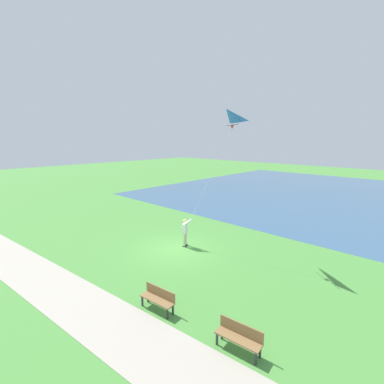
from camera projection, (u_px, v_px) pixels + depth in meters
name	position (u px, v px, depth m)	size (l,w,h in m)	color
ground_plane	(175.00, 249.00, 16.41)	(120.00, 120.00, 0.00)	#4C8E3D
lake_water	(352.00, 197.00, 31.27)	(36.00, 44.00, 0.01)	#385B7F
walkway_path	(91.00, 311.00, 10.49)	(2.40, 32.00, 0.02)	#ADA393
person_kite_flyer	(185.00, 230.00, 16.72)	(0.51, 0.63, 1.83)	#232328
flying_kite	(226.00, 120.00, 14.62)	(1.68, 2.91, 6.32)	blue
park_bench_near_walkway	(158.00, 297.00, 10.54)	(0.60, 1.54, 0.88)	olive
park_bench_far_walkway	(239.00, 336.00, 8.49)	(0.60, 1.54, 0.88)	olive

